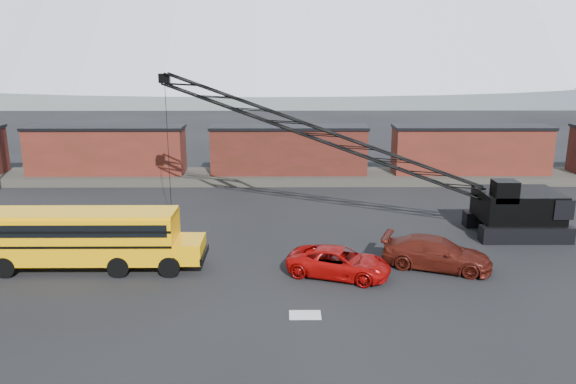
# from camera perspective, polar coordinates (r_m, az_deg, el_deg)

# --- Properties ---
(ground) EXTENTS (160.00, 160.00, 0.00)m
(ground) POSITION_cam_1_polar(r_m,az_deg,el_deg) (28.91, 0.45, -8.83)
(ground) COLOR black
(ground) RESTS_ON ground
(gravel_berm) EXTENTS (120.00, 5.00, 0.70)m
(gravel_berm) POSITION_cam_1_polar(r_m,az_deg,el_deg) (49.81, 0.09, 1.57)
(gravel_berm) COLOR #433E37
(gravel_berm) RESTS_ON ground
(boxcar_west_near) EXTENTS (13.70, 3.10, 4.17)m
(boxcar_west_near) POSITION_cam_1_polar(r_m,az_deg,el_deg) (51.73, -17.97, 4.07)
(boxcar_west_near) COLOR #461C14
(boxcar_west_near) RESTS_ON gravel_berm
(boxcar_mid) EXTENTS (13.70, 3.10, 4.17)m
(boxcar_mid) POSITION_cam_1_polar(r_m,az_deg,el_deg) (49.33, 0.09, 4.30)
(boxcar_mid) COLOR #541A17
(boxcar_mid) RESTS_ON gravel_berm
(boxcar_east_near) EXTENTS (13.70, 3.10, 4.17)m
(boxcar_east_near) POSITION_cam_1_polar(r_m,az_deg,el_deg) (51.99, 18.06, 4.11)
(boxcar_east_near) COLOR #461C14
(boxcar_east_near) RESTS_ON gravel_berm
(snow_patch) EXTENTS (1.40, 0.90, 0.02)m
(snow_patch) POSITION_cam_1_polar(r_m,az_deg,el_deg) (25.29, 1.75, -12.38)
(snow_patch) COLOR silver
(snow_patch) RESTS_ON ground
(school_bus) EXTENTS (11.65, 2.65, 3.19)m
(school_bus) POSITION_cam_1_polar(r_m,az_deg,el_deg) (31.39, -19.68, -4.30)
(school_bus) COLOR #FBAA05
(school_bus) RESTS_ON ground
(red_pickup) EXTENTS (5.80, 4.04, 1.47)m
(red_pickup) POSITION_cam_1_polar(r_m,az_deg,el_deg) (29.15, 5.21, -7.13)
(red_pickup) COLOR #A90908
(red_pickup) RESTS_ON ground
(maroon_suv) EXTENTS (6.16, 4.16, 1.66)m
(maroon_suv) POSITION_cam_1_polar(r_m,az_deg,el_deg) (31.04, 14.86, -6.02)
(maroon_suv) COLOR #4B140D
(maroon_suv) RESTS_ON ground
(crawler_crane) EXTENTS (25.61, 5.86, 10.03)m
(crawler_crane) POSITION_cam_1_polar(r_m,az_deg,el_deg) (35.91, 4.76, 5.30)
(crawler_crane) COLOR black
(crawler_crane) RESTS_ON ground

